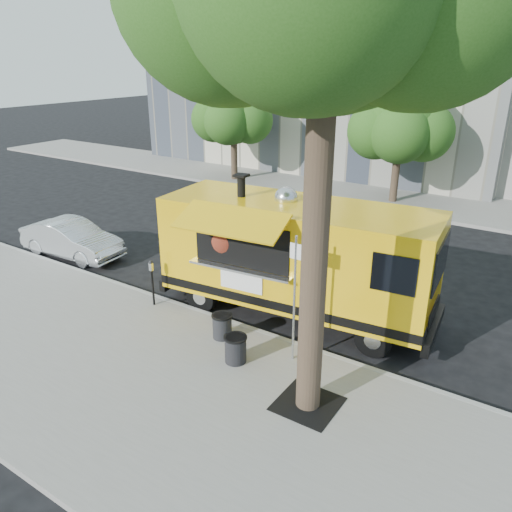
{
  "coord_description": "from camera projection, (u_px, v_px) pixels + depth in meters",
  "views": [
    {
      "loc": [
        6.2,
        -10.17,
        6.65
      ],
      "look_at": [
        -0.47,
        0.0,
        1.72
      ],
      "focal_mm": 35.0,
      "sensor_mm": 36.0,
      "label": 1
    }
  ],
  "objects": [
    {
      "name": "far_tree_b",
      "position": [
        401.0,
        122.0,
        22.44
      ],
      "size": [
        3.6,
        3.6,
        5.5
      ],
      "color": "#33261C",
      "rests_on": "far_sidewalk"
    },
    {
      "name": "sedan",
      "position": [
        72.0,
        239.0,
        17.47
      ],
      "size": [
        3.96,
        1.61,
        1.28
      ],
      "primitive_type": "imported",
      "rotation": [
        0.0,
        0.0,
        1.64
      ],
      "color": "silver",
      "rests_on": "ground"
    },
    {
      "name": "parking_meter",
      "position": [
        152.0,
        277.0,
        13.64
      ],
      "size": [
        0.11,
        0.11,
        1.33
      ],
      "color": "black",
      "rests_on": "sidewalk"
    },
    {
      "name": "tree_well",
      "position": [
        308.0,
        404.0,
        9.98
      ],
      "size": [
        1.2,
        1.2,
        0.02
      ],
      "primitive_type": "cube",
      "color": "black",
      "rests_on": "sidewalk"
    },
    {
      "name": "far_sidewalk",
      "position": [
        418.0,
        202.0,
        23.96
      ],
      "size": [
        60.0,
        5.0,
        0.15
      ],
      "primitive_type": "cube",
      "color": "gray",
      "rests_on": "ground"
    },
    {
      "name": "far_tree_a",
      "position": [
        233.0,
        112.0,
        26.73
      ],
      "size": [
        3.42,
        3.42,
        5.36
      ],
      "color": "#33261C",
      "rests_on": "far_sidewalk"
    },
    {
      "name": "food_truck",
      "position": [
        295.0,
        255.0,
        13.12
      ],
      "size": [
        7.65,
        4.01,
        3.7
      ],
      "rotation": [
        0.0,
        0.0,
        0.1
      ],
      "color": "yellow",
      "rests_on": "ground"
    },
    {
      "name": "sign_post",
      "position": [
        295.0,
        292.0,
        10.85
      ],
      "size": [
        0.28,
        0.06,
        3.0
      ],
      "color": "silver",
      "rests_on": "sidewalk"
    },
    {
      "name": "trash_bin_right",
      "position": [
        222.0,
        325.0,
        12.23
      ],
      "size": [
        0.52,
        0.52,
        0.62
      ],
      "color": "black",
      "rests_on": "sidewalk"
    },
    {
      "name": "sidewalk",
      "position": [
        170.0,
        394.0,
        10.4
      ],
      "size": [
        60.0,
        6.0,
        0.15
      ],
      "primitive_type": "cube",
      "color": "gray",
      "rests_on": "ground"
    },
    {
      "name": "trash_bin_left",
      "position": [
        236.0,
        348.0,
        11.26
      ],
      "size": [
        0.53,
        0.53,
        0.64
      ],
      "color": "black",
      "rests_on": "sidewalk"
    },
    {
      "name": "curb",
      "position": [
        252.0,
        331.0,
        12.78
      ],
      "size": [
        60.0,
        0.14,
        0.16
      ],
      "primitive_type": "cube",
      "color": "#999993",
      "rests_on": "ground"
    },
    {
      "name": "ground",
      "position": [
        271.0,
        318.0,
        13.53
      ],
      "size": [
        120.0,
        120.0,
        0.0
      ],
      "primitive_type": "plane",
      "color": "black",
      "rests_on": "ground"
    }
  ]
}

